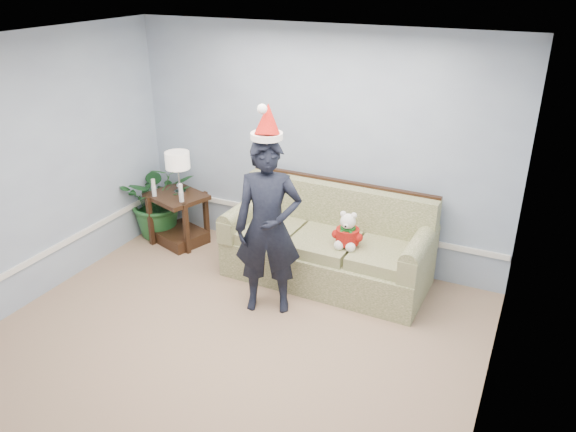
{
  "coord_description": "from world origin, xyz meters",
  "views": [
    {
      "loc": [
        2.36,
        -3.16,
        3.27
      ],
      "look_at": [
        0.11,
        1.55,
        0.9
      ],
      "focal_mm": 35.0,
      "sensor_mm": 36.0,
      "label": 1
    }
  ],
  "objects_px": {
    "sofa": "(329,247)",
    "houseplant": "(159,198)",
    "man": "(268,228)",
    "side_table": "(179,223)",
    "table_lamp": "(178,162)",
    "teddy_bear": "(347,234)"
  },
  "relations": [
    {
      "from": "houseplant",
      "to": "sofa",
      "type": "bearing_deg",
      "value": -1.85
    },
    {
      "from": "man",
      "to": "table_lamp",
      "type": "bearing_deg",
      "value": 130.72
    },
    {
      "from": "side_table",
      "to": "table_lamp",
      "type": "bearing_deg",
      "value": 76.96
    },
    {
      "from": "sofa",
      "to": "houseplant",
      "type": "height_order",
      "value": "sofa"
    },
    {
      "from": "man",
      "to": "teddy_bear",
      "type": "distance_m",
      "value": 0.89
    },
    {
      "from": "table_lamp",
      "to": "man",
      "type": "height_order",
      "value": "man"
    },
    {
      "from": "side_table",
      "to": "houseplant",
      "type": "height_order",
      "value": "houseplant"
    },
    {
      "from": "sofa",
      "to": "side_table",
      "type": "bearing_deg",
      "value": -178.64
    },
    {
      "from": "side_table",
      "to": "teddy_bear",
      "type": "relative_size",
      "value": 2.05
    },
    {
      "from": "houseplant",
      "to": "man",
      "type": "distance_m",
      "value": 2.28
    },
    {
      "from": "houseplant",
      "to": "teddy_bear",
      "type": "distance_m",
      "value": 2.68
    },
    {
      "from": "table_lamp",
      "to": "houseplant",
      "type": "bearing_deg",
      "value": 176.9
    },
    {
      "from": "sofa",
      "to": "side_table",
      "type": "xyz_separation_m",
      "value": [
        -2.03,
        -0.0,
        -0.12
      ]
    },
    {
      "from": "sofa",
      "to": "man",
      "type": "bearing_deg",
      "value": -109.87
    },
    {
      "from": "sofa",
      "to": "houseplant",
      "type": "xyz_separation_m",
      "value": [
        -2.38,
        0.08,
        0.14
      ]
    },
    {
      "from": "table_lamp",
      "to": "teddy_bear",
      "type": "xyz_separation_m",
      "value": [
        2.3,
        -0.27,
        -0.37
      ]
    },
    {
      "from": "teddy_bear",
      "to": "man",
      "type": "bearing_deg",
      "value": -139.67
    },
    {
      "from": "sofa",
      "to": "teddy_bear",
      "type": "distance_m",
      "value": 0.48
    },
    {
      "from": "table_lamp",
      "to": "man",
      "type": "relative_size",
      "value": 0.29
    },
    {
      "from": "man",
      "to": "houseplant",
      "type": "bearing_deg",
      "value": 134.52
    },
    {
      "from": "man",
      "to": "side_table",
      "type": "bearing_deg",
      "value": 132.5
    },
    {
      "from": "man",
      "to": "sofa",
      "type": "bearing_deg",
      "value": 47.09
    }
  ]
}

